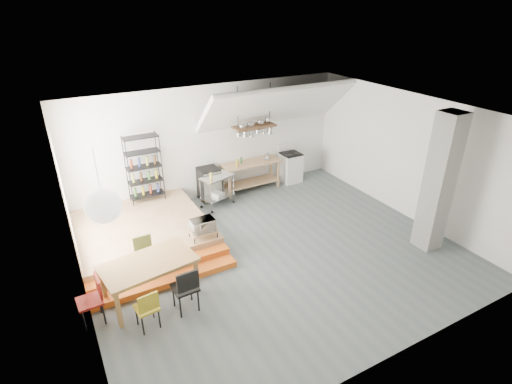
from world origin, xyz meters
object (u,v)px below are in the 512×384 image
stove (290,167)px  mini_fridge (209,184)px  dining_table (148,266)px  rolling_cart (217,187)px

stove → mini_fridge: stove is taller
dining_table → rolling_cart: 3.94m
stove → mini_fridge: bearing=179.1°
dining_table → mini_fridge: size_ratio=1.93×
rolling_cart → mini_fridge: (-0.04, 0.50, -0.10)m
dining_table → stove: bearing=23.7°
stove → mini_fridge: size_ratio=1.24×
rolling_cart → mini_fridge: mini_fridge is taller
stove → dining_table: stove is taller
mini_fridge → rolling_cart: bearing=-85.9°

